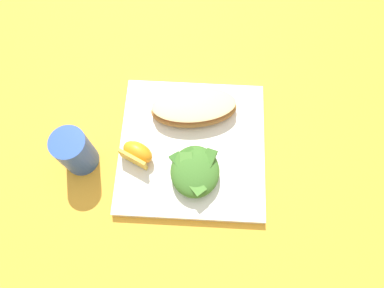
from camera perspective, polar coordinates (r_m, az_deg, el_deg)
ground at (r=0.69m, az=0.00°, el=-0.78°), size 3.00×3.00×0.00m
white_plate at (r=0.68m, az=0.00°, el=-0.54°), size 0.28×0.28×0.02m
cheesy_pizza_bread at (r=0.69m, az=0.46°, el=5.93°), size 0.10×0.18×0.04m
green_salad_pile at (r=0.64m, az=0.48°, el=-4.47°), size 0.10×0.10×0.04m
orange_wedge_front at (r=0.66m, az=-8.97°, el=-1.47°), size 0.06×0.07×0.04m
drinking_blue_cup at (r=0.67m, az=-18.61°, el=-1.17°), size 0.06×0.06×0.10m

